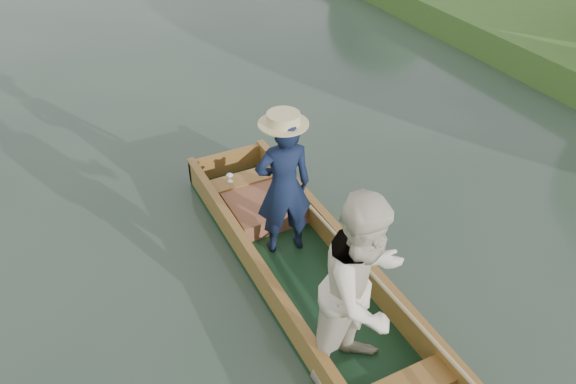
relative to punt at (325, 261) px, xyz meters
name	(u,v)px	position (x,y,z in m)	size (l,w,h in m)	color
ground	(313,291)	(0.06, 0.32, -0.74)	(120.00, 120.00, 0.00)	#283D30
punt	(325,261)	(0.00, 0.00, 0.00)	(1.27, 5.09, 2.05)	#133219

